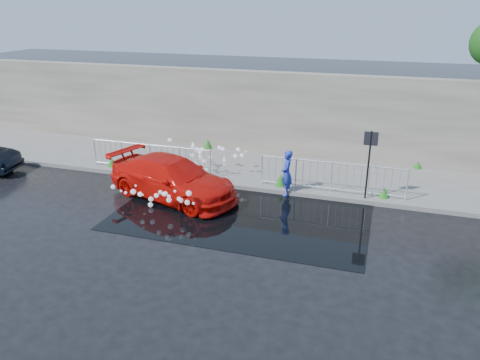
% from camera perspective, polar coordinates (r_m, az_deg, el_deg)
% --- Properties ---
extents(ground, '(90.00, 90.00, 0.00)m').
position_cam_1_polar(ground, '(14.43, -2.79, -5.41)').
color(ground, black).
rests_on(ground, ground).
extents(pavement, '(30.00, 4.00, 0.15)m').
position_cam_1_polar(pavement, '(18.80, 2.50, 1.27)').
color(pavement, '#5E5D59').
rests_on(pavement, ground).
extents(curb, '(30.00, 0.25, 0.16)m').
position_cam_1_polar(curb, '(17.00, 0.72, -0.89)').
color(curb, '#5E5D59').
rests_on(curb, ground).
extents(retaining_wall, '(30.00, 0.60, 3.50)m').
position_cam_1_polar(retaining_wall, '(20.34, 4.24, 8.11)').
color(retaining_wall, '#5E5B4F').
rests_on(retaining_wall, pavement).
extents(puddle, '(8.00, 5.00, 0.01)m').
position_cam_1_polar(puddle, '(15.14, 0.31, -4.05)').
color(puddle, black).
rests_on(puddle, ground).
extents(sign_post, '(0.45, 0.06, 2.50)m').
position_cam_1_polar(sign_post, '(15.90, 15.50, 3.06)').
color(sign_post, black).
rests_on(sign_post, ground).
extents(railing_left, '(5.05, 0.05, 1.10)m').
position_cam_1_polar(railing_left, '(18.56, -10.86, 2.79)').
color(railing_left, silver).
rests_on(railing_left, pavement).
extents(railing_right, '(5.05, 0.05, 1.10)m').
position_cam_1_polar(railing_right, '(16.53, 11.08, 0.49)').
color(railing_right, silver).
rests_on(railing_right, pavement).
extents(weeds, '(12.17, 3.93, 0.44)m').
position_cam_1_polar(weeds, '(18.31, 1.30, 1.61)').
color(weeds, '#185516').
rests_on(weeds, pavement).
extents(water_spray, '(3.62, 5.59, 1.06)m').
position_cam_1_polar(water_spray, '(16.89, -6.60, 1.14)').
color(water_spray, white).
rests_on(water_spray, ground).
extents(red_car, '(5.21, 3.30, 1.41)m').
position_cam_1_polar(red_car, '(16.25, -8.21, 0.20)').
color(red_car, red).
rests_on(red_car, ground).
extents(person, '(0.52, 0.67, 1.62)m').
position_cam_1_polar(person, '(16.33, 5.70, 0.83)').
color(person, '#2133A7').
rests_on(person, ground).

